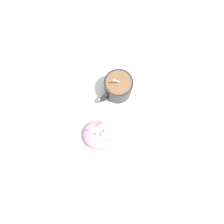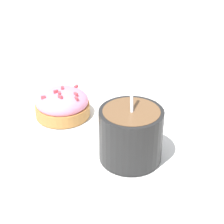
{
  "view_description": "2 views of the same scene",
  "coord_description": "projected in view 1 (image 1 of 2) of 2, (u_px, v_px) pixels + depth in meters",
  "views": [
    {
      "loc": [
        -0.15,
        -0.05,
        0.64
      ],
      "look_at": [
        -0.0,
        -0.01,
        0.04
      ],
      "focal_mm": 35.0,
      "sensor_mm": 36.0,
      "label": 1
    },
    {
      "loc": [
        0.31,
        -0.33,
        0.31
      ],
      "look_at": [
        0.02,
        0.02,
        0.04
      ],
      "focal_mm": 60.0,
      "sensor_mm": 36.0,
      "label": 2
    }
  ],
  "objects": [
    {
      "name": "paper_napkin",
      "position": [
        108.0,
        113.0,
        0.65
      ],
      "size": [
        0.33,
        0.3,
        0.0
      ],
      "color": "white",
      "rests_on": "ground_plane"
    },
    {
      "name": "ground_plane",
      "position": [
        108.0,
        113.0,
        0.66
      ],
      "size": [
        3.0,
        3.0,
        0.0
      ],
      "primitive_type": "plane",
      "color": "silver"
    },
    {
      "name": "frosted_pastry",
      "position": [
        98.0,
        135.0,
        0.62
      ],
      "size": [
        0.09,
        0.09,
        0.05
      ],
      "color": "#C18442",
      "rests_on": "paper_napkin"
    },
    {
      "name": "coffee_cup",
      "position": [
        118.0,
        87.0,
        0.63
      ],
      "size": [
        0.1,
        0.08,
        0.1
      ],
      "color": "black",
      "rests_on": "paper_napkin"
    }
  ]
}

